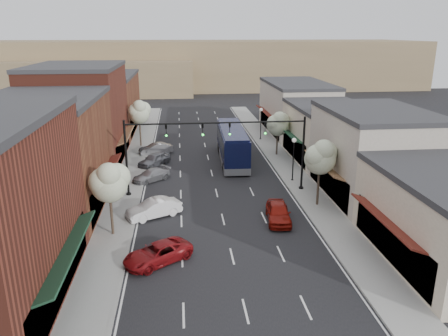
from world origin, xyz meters
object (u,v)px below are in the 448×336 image
object	(u,v)px
parked_car_d	(154,159)
parked_car_c	(151,175)
red_hatchback	(278,212)
parked_car_a	(158,253)
tree_right_near	(321,156)
parked_car_b	(154,208)
signal_mast_right	(278,143)
signal_mast_left	(153,146)
coach_bus	(232,144)
tree_left_far	(139,112)
tree_right_far	(278,123)
tree_left_near	(109,181)
lamp_post_near	(294,152)
lamp_post_far	(261,118)
parked_car_e	(156,149)

from	to	relation	value
parked_car_d	parked_car_c	bearing A→B (deg)	-52.87
red_hatchback	parked_car_a	size ratio (longest dim) A/B	0.97
tree_right_near	parked_car_b	xyz separation A→B (m)	(-13.82, -0.88, -3.72)
parked_car_a	parked_car_b	distance (m)	7.37
signal_mast_right	signal_mast_left	size ratio (longest dim) A/B	1.00
coach_bus	parked_car_c	distance (m)	11.04
tree_right_near	tree_left_far	size ratio (longest dim) A/B	0.97
signal_mast_left	parked_car_a	world-z (taller)	signal_mast_left
parked_car_d	tree_left_far	bearing A→B (deg)	141.46
parked_car_b	parked_car_c	xyz separation A→B (m)	(-0.73, 8.98, -0.13)
parked_car_a	tree_right_far	bearing A→B (deg)	116.29
signal_mast_right	parked_car_c	world-z (taller)	signal_mast_right
tree_left_near	parked_car_c	world-z (taller)	tree_left_near
signal_mast_left	tree_right_near	xyz separation A→B (m)	(13.97, -4.05, -0.17)
lamp_post_near	parked_car_a	distance (m)	19.61
tree_right_near	tree_right_far	distance (m)	16.01
lamp_post_far	parked_car_b	xyz separation A→B (m)	(-13.27, -24.94, -2.28)
signal_mast_left	parked_car_e	xyz separation A→B (m)	(-0.58, 14.20, -3.95)
tree_right_far	tree_left_near	xyz separation A→B (m)	(-16.60, -20.00, 0.23)
parked_car_a	parked_car_e	world-z (taller)	parked_car_e
signal_mast_right	parked_car_a	world-z (taller)	signal_mast_right
tree_left_far	coach_bus	size ratio (longest dim) A/B	0.49
tree_left_near	coach_bus	bearing A→B (deg)	59.35
tree_right_far	red_hatchback	distance (m)	19.42
signal_mast_right	tree_left_far	size ratio (longest dim) A/B	1.34
signal_mast_left	parked_car_b	world-z (taller)	signal_mast_left
lamp_post_near	coach_bus	world-z (taller)	lamp_post_near
tree_left_near	parked_car_d	xyz separation A→B (m)	(2.11, 17.35, -3.50)
signal_mast_left	parked_car_c	distance (m)	5.74
parked_car_e	parked_car_d	bearing A→B (deg)	-17.92
signal_mast_left	lamp_post_far	world-z (taller)	signal_mast_left
coach_bus	red_hatchback	world-z (taller)	coach_bus
red_hatchback	parked_car_a	bearing A→B (deg)	-142.54
signal_mast_left	lamp_post_near	bearing A→B (deg)	10.56
tree_left_near	tree_right_near	bearing A→B (deg)	13.55
coach_bus	parked_car_a	size ratio (longest dim) A/B	2.76
tree_left_near	lamp_post_near	size ratio (longest dim) A/B	1.28
signal_mast_left	parked_car_d	xyz separation A→B (m)	(-0.52, 9.30, -3.90)
tree_right_near	coach_bus	xyz separation A→B (m)	(-5.64, 14.49, -2.46)
tree_right_near	tree_left_near	xyz separation A→B (m)	(-16.60, -4.00, -0.23)
tree_left_far	parked_car_b	size ratio (longest dim) A/B	1.38
signal_mast_left	tree_right_far	distance (m)	18.39
tree_right_far	parked_car_e	bearing A→B (deg)	171.18
tree_right_far	coach_bus	world-z (taller)	tree_right_far
tree_left_near	coach_bus	size ratio (longest dim) A/B	0.45
lamp_post_far	tree_right_near	bearing A→B (deg)	-88.70
tree_right_near	lamp_post_far	world-z (taller)	tree_right_near
coach_bus	parked_car_c	size ratio (longest dim) A/B	3.06
signal_mast_left	signal_mast_right	bearing A→B (deg)	0.00
parked_car_c	parked_car_e	distance (m)	10.15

